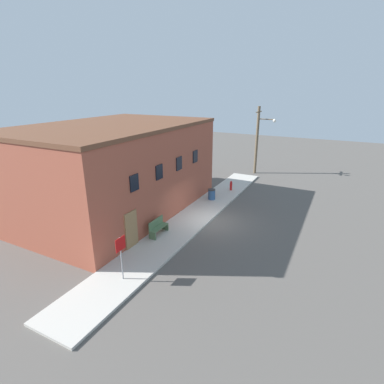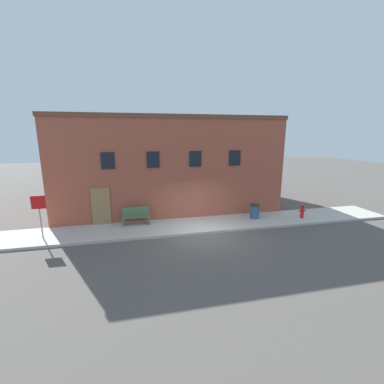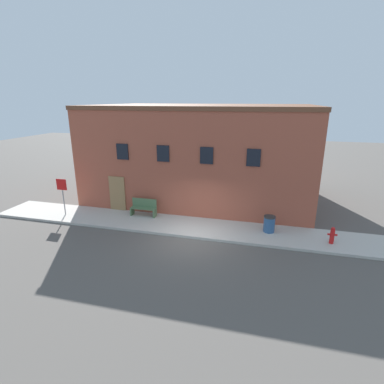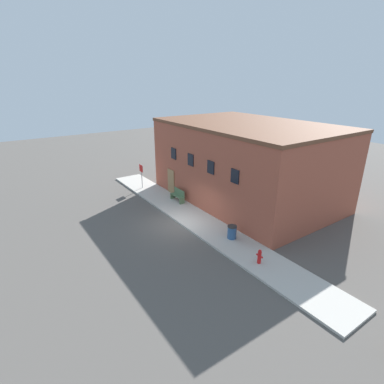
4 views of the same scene
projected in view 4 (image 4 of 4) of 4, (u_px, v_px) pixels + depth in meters
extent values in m
plane|color=#56514C|center=(180.00, 224.00, 20.52)|extent=(80.00, 80.00, 0.00)
cube|color=#BCB7AD|center=(195.00, 219.00, 21.16)|extent=(23.55, 2.51, 0.13)
cube|color=#9E4C38|center=(246.00, 163.00, 24.01)|extent=(13.94, 9.08, 5.95)
cube|color=brown|center=(249.00, 124.00, 22.91)|extent=(14.04, 9.18, 0.24)
cube|color=black|center=(174.00, 154.00, 24.15)|extent=(0.70, 0.08, 0.90)
cube|color=black|center=(191.00, 160.00, 22.27)|extent=(0.70, 0.08, 0.90)
cube|color=black|center=(211.00, 167.00, 20.39)|extent=(0.70, 0.08, 0.90)
cube|color=black|center=(235.00, 176.00, 18.51)|extent=(0.70, 0.08, 0.90)
cube|color=#937047|center=(171.00, 182.00, 25.47)|extent=(1.00, 0.08, 2.20)
cylinder|color=red|center=(259.00, 257.00, 15.87)|extent=(0.20, 0.20, 0.67)
sphere|color=red|center=(260.00, 251.00, 15.74)|extent=(0.18, 0.18, 0.18)
cylinder|color=red|center=(257.00, 255.00, 15.96)|extent=(0.11, 0.09, 0.09)
cylinder|color=red|center=(262.00, 257.00, 15.72)|extent=(0.11, 0.09, 0.09)
cylinder|color=gray|center=(142.00, 176.00, 26.67)|extent=(0.06, 0.06, 2.13)
cube|color=red|center=(141.00, 168.00, 26.39)|extent=(0.64, 0.02, 0.64)
cube|color=#4C6B47|center=(173.00, 196.00, 24.54)|extent=(0.08, 0.44, 0.44)
cube|color=#4C6B47|center=(182.00, 201.00, 23.47)|extent=(0.08, 0.44, 0.44)
cube|color=#4C6B47|center=(177.00, 196.00, 23.92)|extent=(1.47, 0.44, 0.04)
cube|color=#4C6B47|center=(179.00, 192.00, 23.93)|extent=(1.47, 0.04, 0.50)
cylinder|color=#2D517F|center=(232.00, 232.00, 18.35)|extent=(0.55, 0.55, 0.77)
cylinder|color=#2D2D2D|center=(232.00, 226.00, 18.20)|extent=(0.58, 0.58, 0.06)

